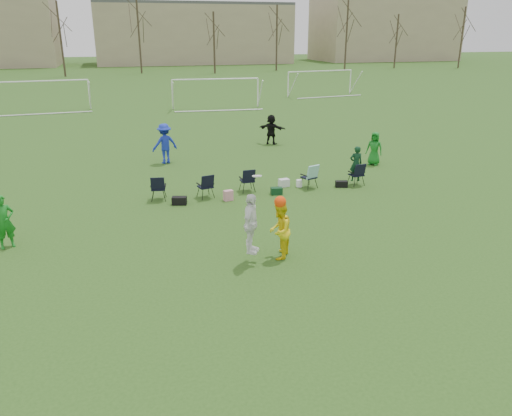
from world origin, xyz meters
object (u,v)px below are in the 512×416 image
object	(u,v)px
fielder_blue	(165,144)
center_contest	(267,227)
goal_left	(41,87)
goal_mid	(216,85)
goal_right	(320,76)
fielder_green_far	(374,148)
fielder_black	(271,129)
fielder_green_near	(4,222)

from	to	relation	value
fielder_blue	center_contest	distance (m)	12.18
goal_left	center_contest	bearing A→B (deg)	-78.45
goal_mid	goal_right	size ratio (longest dim) A/B	1.01
fielder_green_far	fielder_black	world-z (taller)	fielder_black
fielder_green_near	goal_left	bearing A→B (deg)	70.60
goal_mid	fielder_green_near	bearing A→B (deg)	-109.50
fielder_green_near	goal_mid	world-z (taller)	goal_mid
fielder_green_near	goal_right	xyz separation A→B (m)	(23.79, 33.13, 1.09)
center_contest	fielder_green_near	bearing A→B (deg)	158.02
fielder_blue	center_contest	xyz separation A→B (m)	(1.66, -12.06, 0.03)
goal_right	goal_left	bearing A→B (deg)	-179.25
fielder_green_near	goal_mid	size ratio (longest dim) A/B	0.22
fielder_green_far	goal_right	xyz separation A→B (m)	(8.28, 27.06, 1.12)
fielder_green_near	fielder_green_far	distance (m)	16.66
fielder_green_near	goal_mid	xyz separation A→B (m)	(11.79, 27.13, 1.09)
fielder_blue	center_contest	size ratio (longest dim) A/B	0.76
fielder_green_near	center_contest	xyz separation A→B (m)	(7.33, -2.96, 0.19)
goal_left	fielder_black	bearing A→B (deg)	-55.39
fielder_green_near	fielder_blue	xyz separation A→B (m)	(5.68, 9.10, 0.15)
goal_right	fielder_green_far	bearing A→B (deg)	-115.01
fielder_blue	center_contest	world-z (taller)	center_contest
goal_mid	center_contest	bearing A→B (deg)	-94.43
goal_left	goal_right	size ratio (longest dim) A/B	1.01
fielder_black	goal_mid	xyz separation A→B (m)	(-0.25, 15.22, 1.06)
fielder_blue	goal_mid	world-z (taller)	goal_mid
fielder_black	goal_left	bearing A→B (deg)	-12.48
fielder_green_far	goal_left	bearing A→B (deg)	170.52
fielder_black	fielder_blue	bearing A→B (deg)	61.69
fielder_green_far	goal_left	xyz separation A→B (m)	(-17.72, 23.06, 1.12)
fielder_green_near	goal_mid	bearing A→B (deg)	42.78
fielder_green_far	center_contest	distance (m)	12.19
fielder_green_far	goal_right	size ratio (longest dim) A/B	0.22
fielder_blue	goal_mid	distance (m)	19.06
fielder_green_far	fielder_black	size ratio (longest dim) A/B	0.94
fielder_green_near	fielder_black	world-z (taller)	fielder_black
center_contest	goal_right	distance (m)	39.68
goal_mid	fielder_green_far	bearing A→B (deg)	-75.98
fielder_blue	center_contest	bearing A→B (deg)	81.79
fielder_black	fielder_green_far	bearing A→B (deg)	158.61
fielder_green_near	fielder_blue	size ratio (longest dim) A/B	0.84
center_contest	goal_mid	xyz separation A→B (m)	(4.46, 30.09, 0.91)
fielder_black	goal_mid	world-z (taller)	goal_mid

